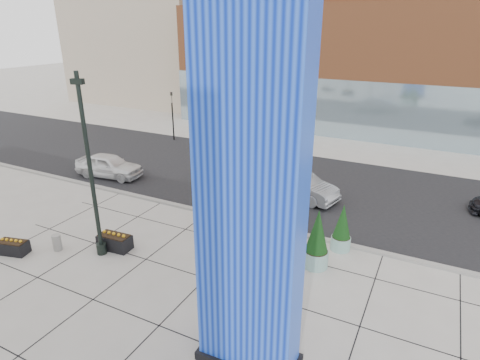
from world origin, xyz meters
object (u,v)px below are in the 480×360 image
at_px(car_white_west, 109,166).
at_px(blue_pylon, 250,218).
at_px(concrete_bollard, 57,242).
at_px(overhead_street_sign, 251,158).
at_px(lamp_post, 93,186).
at_px(public_art_sculpture, 237,236).
at_px(car_silver_mid, 299,185).

bearing_deg(car_white_west, blue_pylon, -130.61).
relative_size(concrete_bollard, car_white_west, 0.17).
distance_m(blue_pylon, car_white_west, 18.22).
height_order(overhead_street_sign, car_white_west, overhead_street_sign).
height_order(lamp_post, public_art_sculpture, lamp_post).
relative_size(lamp_post, concrete_bollard, 10.59).
height_order(blue_pylon, car_white_west, blue_pylon).
bearing_deg(blue_pylon, car_silver_mid, 100.58).
relative_size(blue_pylon, concrete_bollard, 13.45).
distance_m(overhead_street_sign, car_silver_mid, 5.27).
distance_m(blue_pylon, overhead_street_sign, 8.67).
height_order(lamp_post, concrete_bollard, lamp_post).
bearing_deg(public_art_sculpture, overhead_street_sign, 88.81).
distance_m(car_white_west, car_silver_mid, 12.40).
relative_size(public_art_sculpture, car_white_west, 0.99).
relative_size(blue_pylon, car_silver_mid, 2.13).
height_order(lamp_post, car_silver_mid, lamp_post).
bearing_deg(concrete_bollard, lamp_post, 18.83).
bearing_deg(car_silver_mid, overhead_street_sign, -178.27).
distance_m(blue_pylon, concrete_bollard, 11.37).
relative_size(concrete_bollard, car_silver_mid, 0.16).
bearing_deg(public_art_sculpture, car_white_west, 140.93).
xyz_separation_m(concrete_bollard, overhead_street_sign, (6.68, 5.95, 3.18)).
bearing_deg(blue_pylon, car_white_west, 144.81).
distance_m(blue_pylon, lamp_post, 8.86).
xyz_separation_m(public_art_sculpture, car_white_west, (-12.02, 5.09, -0.40)).
bearing_deg(overhead_street_sign, concrete_bollard, -159.90).
bearing_deg(car_silver_mid, lamp_post, 163.74).
bearing_deg(lamp_post, concrete_bollard, -161.17).
bearing_deg(concrete_bollard, car_white_west, 119.62).
xyz_separation_m(public_art_sculpture, overhead_street_sign, (-0.82, 3.09, 2.39)).
relative_size(public_art_sculpture, car_silver_mid, 0.95).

